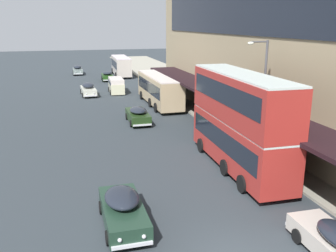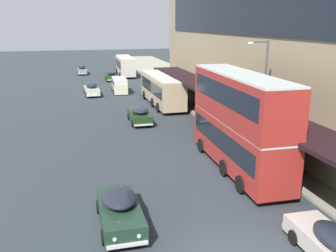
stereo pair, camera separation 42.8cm
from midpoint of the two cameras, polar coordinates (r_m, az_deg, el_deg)
transit_bus_kerbside_front at (r=42.25m, az=-0.66°, el=5.79°), size 2.86×11.01×3.36m
transit_bus_kerbside_rear at (r=66.66m, az=-6.36°, el=9.25°), size 2.92×9.69×3.29m
transit_bus_kerbside_far at (r=23.52m, az=11.30°, el=1.03°), size 2.84×10.73×6.13m
sedan_far_back at (r=49.26m, az=-11.31°, el=5.54°), size 1.92×4.82×1.60m
sedan_second_near at (r=61.43m, az=-8.43°, el=7.58°), size 1.96×4.33×1.51m
sedan_lead_mid at (r=17.72m, az=-6.69°, el=-12.42°), size 1.94×4.71×1.60m
sedan_second_mid at (r=34.91m, az=-4.00°, el=1.71°), size 1.96×4.68×1.50m
sedan_lead_near at (r=16.52m, az=24.82°, el=-16.31°), size 1.87×4.96×1.50m
sedan_trailing_mid at (r=70.05m, az=-12.78°, el=8.36°), size 1.81×4.56×1.60m
vw_van at (r=50.34m, az=-7.17°, el=6.30°), size 2.02×4.61×1.96m
street_lamp at (r=25.86m, az=14.66°, el=5.16°), size 1.50×0.28×7.81m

